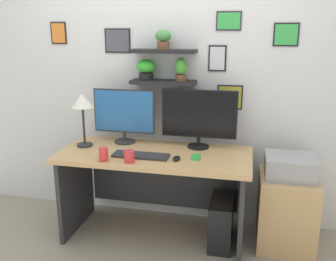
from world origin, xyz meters
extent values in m
plane|color=gray|center=(0.00, 0.00, 0.00)|extent=(8.00, 8.00, 0.00)
cube|color=silver|center=(0.00, 0.44, 1.35)|extent=(4.40, 0.04, 2.70)
cube|color=black|center=(0.00, 0.32, 1.28)|extent=(0.55, 0.20, 0.03)
cube|color=black|center=(0.00, 0.32, 1.53)|extent=(0.55, 0.20, 0.03)
cylinder|color=brown|center=(0.15, 0.32, 1.32)|extent=(0.09, 0.09, 0.05)
ellipsoid|color=green|center=(0.15, 0.32, 1.41)|extent=(0.10, 0.10, 0.14)
cylinder|color=black|center=(-0.15, 0.32, 1.32)|extent=(0.12, 0.12, 0.06)
ellipsoid|color=green|center=(-0.15, 0.32, 1.41)|extent=(0.16, 0.16, 0.11)
cylinder|color=brown|center=(0.00, 0.32, 1.58)|extent=(0.10, 0.10, 0.06)
ellipsoid|color=#468A49|center=(0.00, 0.32, 1.66)|extent=(0.13, 0.13, 0.09)
cube|color=black|center=(0.98, 0.42, 1.67)|extent=(0.20, 0.02, 0.18)
cube|color=green|center=(0.98, 0.41, 1.67)|extent=(0.17, 0.00, 0.16)
cube|color=black|center=(-0.43, 0.42, 1.61)|extent=(0.23, 0.02, 0.21)
cube|color=#4C4C56|center=(-0.43, 0.41, 1.61)|extent=(0.21, 0.00, 0.18)
cube|color=black|center=(0.56, 0.42, 1.15)|extent=(0.21, 0.02, 0.21)
cube|color=gold|center=(0.56, 0.41, 1.15)|extent=(0.19, 0.00, 0.18)
cube|color=black|center=(-0.99, 0.42, 1.68)|extent=(0.15, 0.02, 0.19)
cube|color=orange|center=(-0.99, 0.41, 1.68)|extent=(0.13, 0.00, 0.17)
cube|color=black|center=(0.44, 0.42, 1.47)|extent=(0.15, 0.02, 0.21)
cube|color=silver|center=(0.44, 0.41, 1.47)|extent=(0.12, 0.00, 0.19)
cube|color=#2D2D33|center=(0.52, 0.42, 1.77)|extent=(0.20, 0.02, 0.15)
cube|color=green|center=(0.52, 0.41, 1.77)|extent=(0.18, 0.00, 0.13)
cube|color=tan|center=(0.00, 0.00, 0.73)|extent=(1.55, 0.68, 0.04)
cube|color=#2D2D33|center=(-0.71, 0.00, 0.35)|extent=(0.04, 0.62, 0.71)
cube|color=#2D2D33|center=(0.71, 0.00, 0.35)|extent=(0.04, 0.62, 0.71)
cube|color=#2D2D33|center=(0.00, 0.30, 0.39)|extent=(1.35, 0.02, 0.50)
cylinder|color=#2D2D33|center=(-0.33, 0.21, 0.76)|extent=(0.18, 0.18, 0.02)
cylinder|color=#2D2D33|center=(-0.33, 0.21, 0.81)|extent=(0.03, 0.03, 0.09)
cube|color=#2D2D33|center=(-0.33, 0.22, 1.03)|extent=(0.54, 0.02, 0.38)
cube|color=#2866B2|center=(-0.33, 0.21, 1.03)|extent=(0.51, 0.00, 0.35)
cylinder|color=black|center=(0.33, 0.21, 0.76)|extent=(0.18, 0.18, 0.02)
cylinder|color=black|center=(0.33, 0.21, 0.81)|extent=(0.03, 0.03, 0.08)
cube|color=black|center=(0.33, 0.22, 1.04)|extent=(0.62, 0.02, 0.40)
cube|color=black|center=(0.33, 0.21, 1.04)|extent=(0.60, 0.00, 0.37)
cube|color=#2D2D33|center=(-0.08, -0.12, 0.76)|extent=(0.44, 0.14, 0.02)
ellipsoid|color=black|center=(0.21, -0.14, 0.77)|extent=(0.06, 0.09, 0.03)
cylinder|color=#2D2D33|center=(-0.62, 0.04, 0.76)|extent=(0.13, 0.13, 0.02)
cylinder|color=#2D2D33|center=(-0.62, 0.04, 0.93)|extent=(0.02, 0.02, 0.32)
cone|color=white|center=(-0.62, 0.04, 1.14)|extent=(0.18, 0.18, 0.12)
cube|color=green|center=(0.34, -0.05, 0.76)|extent=(0.08, 0.15, 0.01)
cylinder|color=red|center=(-0.13, -0.25, 0.80)|extent=(0.08, 0.08, 0.09)
cylinder|color=red|center=(-0.33, -0.27, 0.80)|extent=(0.07, 0.07, 0.10)
cube|color=tan|center=(1.06, 0.12, 0.29)|extent=(0.44, 0.50, 0.59)
cube|color=#9E9EA3|center=(1.06, 0.12, 0.67)|extent=(0.38, 0.34, 0.17)
cube|color=black|center=(0.56, 0.00, 0.19)|extent=(0.18, 0.40, 0.39)
camera|label=1|loc=(0.71, -2.71, 1.71)|focal=39.22mm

